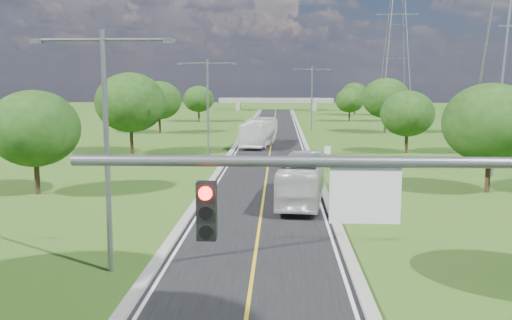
# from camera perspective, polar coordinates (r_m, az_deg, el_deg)

# --- Properties ---
(ground) EXTENTS (260.00, 260.00, 0.00)m
(ground) POSITION_cam_1_polar(r_m,az_deg,el_deg) (71.35, 1.52, 1.59)
(ground) COLOR #2C5618
(ground) RESTS_ON ground
(road) EXTENTS (8.00, 150.00, 0.06)m
(road) POSITION_cam_1_polar(r_m,az_deg,el_deg) (77.31, 1.59, 2.11)
(road) COLOR black
(road) RESTS_ON ground
(curb_left) EXTENTS (0.50, 150.00, 0.22)m
(curb_left) POSITION_cam_1_polar(r_m,az_deg,el_deg) (77.48, -1.56, 2.18)
(curb_left) COLOR gray
(curb_left) RESTS_ON ground
(curb_right) EXTENTS (0.50, 150.00, 0.22)m
(curb_right) POSITION_cam_1_polar(r_m,az_deg,el_deg) (77.36, 4.74, 2.15)
(curb_right) COLOR gray
(curb_right) RESTS_ON ground
(signal_mast) EXTENTS (8.54, 0.33, 7.20)m
(signal_mast) POSITION_cam_1_polar(r_m,az_deg,el_deg) (10.69, 16.52, -9.25)
(signal_mast) COLOR slate
(signal_mast) RESTS_ON ground
(speed_limit_sign) EXTENTS (0.55, 0.09, 2.40)m
(speed_limit_sign) POSITION_cam_1_polar(r_m,az_deg,el_deg) (49.47, 7.15, 0.52)
(speed_limit_sign) COLOR slate
(speed_limit_sign) RESTS_ON ground
(overpass) EXTENTS (30.00, 3.00, 3.20)m
(overpass) POSITION_cam_1_polar(r_m,az_deg,el_deg) (151.00, 2.01, 5.91)
(overpass) COLOR gray
(overpass) RESTS_ON ground
(streetlight_near_left) EXTENTS (5.90, 0.25, 10.00)m
(streetlight_near_left) POSITION_cam_1_polar(r_m,az_deg,el_deg) (24.06, -14.77, 2.83)
(streetlight_near_left) COLOR slate
(streetlight_near_left) RESTS_ON ground
(streetlight_mid_left) EXTENTS (5.90, 0.25, 10.00)m
(streetlight_mid_left) POSITION_cam_1_polar(r_m,az_deg,el_deg) (56.38, -4.84, 5.90)
(streetlight_mid_left) COLOR slate
(streetlight_mid_left) RESTS_ON ground
(streetlight_far_right) EXTENTS (5.90, 0.25, 10.00)m
(streetlight_far_right) POSITION_cam_1_polar(r_m,az_deg,el_deg) (89.05, 5.61, 6.67)
(streetlight_far_right) COLOR slate
(streetlight_far_right) RESTS_ON ground
(power_tower_far) EXTENTS (9.00, 6.40, 28.00)m
(power_tower_far) POSITION_cam_1_polar(r_m,az_deg,el_deg) (128.47, 13.82, 10.49)
(power_tower_far) COLOR slate
(power_tower_far) RESTS_ON ground
(tree_lb) EXTENTS (6.30, 6.30, 7.33)m
(tree_lb) POSITION_cam_1_polar(r_m,az_deg,el_deg) (42.62, -21.28, 2.95)
(tree_lb) COLOR black
(tree_lb) RESTS_ON ground
(tree_lc) EXTENTS (7.56, 7.56, 8.79)m
(tree_lc) POSITION_cam_1_polar(r_m,az_deg,el_deg) (63.03, -12.44, 5.63)
(tree_lc) COLOR black
(tree_lc) RESTS_ON ground
(tree_ld) EXTENTS (6.72, 6.72, 7.82)m
(tree_ld) POSITION_cam_1_polar(r_m,az_deg,el_deg) (86.85, -9.67, 5.91)
(tree_ld) COLOR black
(tree_ld) RESTS_ON ground
(tree_le) EXTENTS (5.88, 5.88, 6.84)m
(tree_le) POSITION_cam_1_polar(r_m,az_deg,el_deg) (110.07, -5.77, 6.08)
(tree_le) COLOR black
(tree_le) RESTS_ON ground
(tree_rb) EXTENTS (6.72, 6.72, 7.82)m
(tree_rb) POSITION_cam_1_polar(r_m,az_deg,el_deg) (43.63, 22.42, 3.41)
(tree_rb) COLOR black
(tree_rb) RESTS_ON ground
(tree_rc) EXTENTS (5.88, 5.88, 6.84)m
(tree_rc) POSITION_cam_1_polar(r_m,az_deg,el_deg) (64.52, 14.90, 4.50)
(tree_rc) COLOR black
(tree_rc) RESTS_ON ground
(tree_rd) EXTENTS (7.14, 7.14, 8.30)m
(tree_rd) POSITION_cam_1_polar(r_m,az_deg,el_deg) (88.38, 12.85, 6.06)
(tree_rd) COLOR black
(tree_rd) RESTS_ON ground
(tree_re) EXTENTS (5.46, 5.46, 6.35)m
(tree_re) POSITION_cam_1_polar(r_m,az_deg,el_deg) (111.77, 9.35, 5.89)
(tree_re) COLOR black
(tree_re) RESTS_ON ground
(tree_rf) EXTENTS (6.30, 6.30, 7.33)m
(tree_rf) POSITION_cam_1_polar(r_m,az_deg,el_deg) (132.02, 9.83, 6.46)
(tree_rf) COLOR black
(tree_rf) RESTS_ON ground
(bus_outbound) EXTENTS (3.64, 10.84, 2.96)m
(bus_outbound) POSITION_cam_1_polar(r_m,az_deg,el_deg) (37.47, 4.66, -1.94)
(bus_outbound) COLOR beige
(bus_outbound) RESTS_ON road
(bus_inbound) EXTENTS (4.40, 11.92, 3.24)m
(bus_inbound) POSITION_cam_1_polar(r_m,az_deg,el_deg) (69.19, 0.33, 2.79)
(bus_inbound) COLOR white
(bus_inbound) RESTS_ON road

